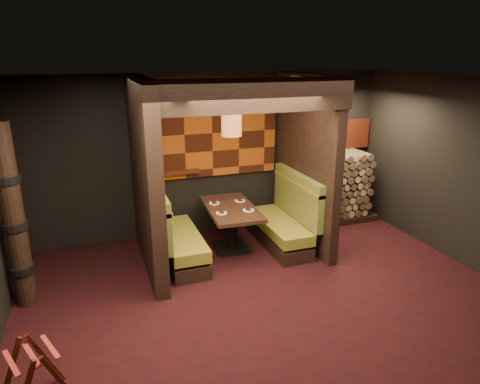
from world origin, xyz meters
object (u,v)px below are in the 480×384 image
totem_column (14,219)px  firewood_stack (333,187)px  pendant_lamp (231,121)px  booth_bench_left (175,237)px  booth_bench_right (284,222)px  dining_table (231,220)px  luggage_rack (35,375)px

totem_column → firewood_stack: totem_column is taller
pendant_lamp → firewood_stack: pendant_lamp is taller
booth_bench_left → booth_bench_right: size_ratio=1.00×
booth_bench_right → dining_table: 0.94m
booth_bench_right → dining_table: booth_bench_right is taller
booth_bench_right → totem_column: (-3.98, -0.55, 0.79)m
pendant_lamp → luggage_rack: 4.19m
booth_bench_left → firewood_stack: firewood_stack is taller
booth_bench_left → totem_column: size_ratio=0.67×
pendant_lamp → luggage_rack: bearing=-137.0°
booth_bench_right → luggage_rack: booth_bench_right is taller
luggage_rack → booth_bench_right: bearing=34.3°
dining_table → booth_bench_right: bearing=-7.2°
booth_bench_right → luggage_rack: 4.46m
booth_bench_right → firewood_stack: (1.35, 0.70, 0.28)m
dining_table → luggage_rack: (-2.76, -2.63, -0.16)m
pendant_lamp → firewood_stack: size_ratio=0.53×
booth_bench_right → dining_table: bearing=172.8°
dining_table → booth_bench_left: bearing=-173.2°
booth_bench_left → dining_table: booth_bench_left is taller
booth_bench_left → firewood_stack: size_ratio=0.92×
luggage_rack → firewood_stack: firewood_stack is taller
luggage_rack → totem_column: bearing=98.6°
firewood_stack → luggage_rack: bearing=-147.5°
dining_table → totem_column: bearing=-167.7°
dining_table → luggage_rack: dining_table is taller
booth_bench_right → firewood_stack: 1.55m
pendant_lamp → totem_column: pendant_lamp is taller
dining_table → firewood_stack: 2.35m
totem_column → booth_bench_left: bearing=14.8°
luggage_rack → dining_table: bearing=43.6°
booth_bench_left → dining_table: (0.97, 0.12, 0.11)m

